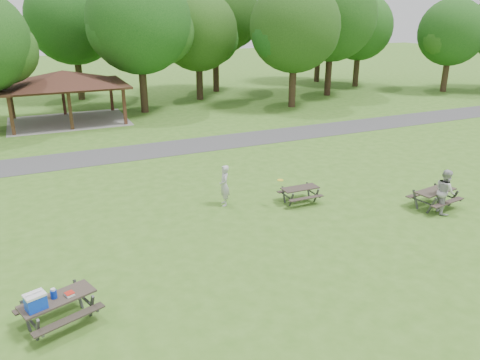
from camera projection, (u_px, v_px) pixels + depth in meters
name	position (u px, v px, depth m)	size (l,w,h in m)	color
ground	(262.00, 257.00, 15.90)	(160.00, 160.00, 0.00)	#3B6B1E
asphalt_path	(156.00, 150.00, 27.87)	(120.00, 3.20, 0.02)	#3F3F41
pavilion	(64.00, 80.00, 33.82)	(8.60, 7.01, 3.76)	#3D2516
tree_row_e	(140.00, 24.00, 35.77)	(8.40, 8.00, 11.02)	black
tree_row_f	(199.00, 34.00, 41.40)	(7.35, 7.00, 9.55)	black
tree_row_g	(295.00, 29.00, 38.00)	(7.77, 7.40, 10.25)	black
tree_row_h	(333.00, 19.00, 43.07)	(8.61, 8.20, 11.37)	black
tree_row_i	(360.00, 29.00, 48.76)	(7.14, 6.80, 9.52)	black
tree_row_j	(452.00, 34.00, 45.64)	(6.72, 6.40, 8.96)	#322216
tree_deep_b	(74.00, 21.00, 41.03)	(8.40, 8.00, 11.13)	#322416
tree_deep_c	(216.00, 14.00, 45.01)	(8.82, 8.40, 11.90)	black
tree_deep_d	(321.00, 17.00, 51.45)	(8.40, 8.00, 11.27)	black
picnic_table_near	(51.00, 303.00, 12.16)	(2.29, 2.06, 1.32)	#322A24
picnic_table_middle	(300.00, 191.00, 20.23)	(1.63, 1.33, 0.70)	#2E2621
picnic_table_far	(435.00, 194.00, 19.65)	(2.08, 1.77, 0.82)	#312923
frisbee_in_flight	(280.00, 180.00, 19.51)	(0.30, 0.30, 0.02)	gold
frisbee_thrower	(224.00, 186.00, 19.82)	(0.65, 0.43, 1.78)	#B1B0B3
frisbee_catcher	(445.00, 191.00, 19.07)	(0.91, 0.71, 1.86)	#ADADB0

